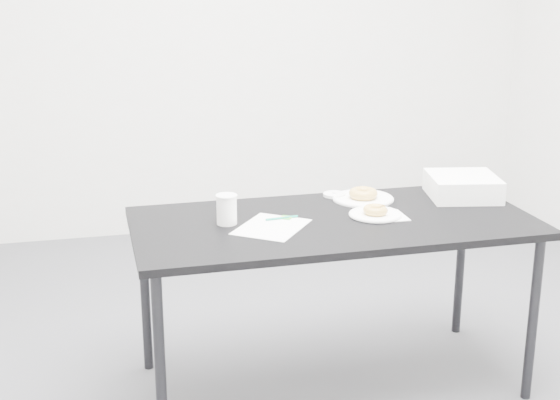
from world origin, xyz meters
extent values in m
plane|color=#4E4E53|center=(0.00, 0.00, 0.00)|extent=(4.00, 4.00, 0.00)
cube|color=white|center=(0.00, 2.00, 1.35)|extent=(4.00, 0.02, 2.70)
cube|color=black|center=(0.08, -0.09, 0.69)|extent=(1.56, 0.74, 0.03)
cylinder|color=black|center=(-0.63, -0.40, 0.34)|extent=(0.04, 0.04, 0.68)
cylinder|color=black|center=(-0.64, 0.21, 0.34)|extent=(0.04, 0.04, 0.68)
cylinder|color=black|center=(0.80, -0.38, 0.34)|extent=(0.04, 0.04, 0.68)
cylinder|color=black|center=(0.80, 0.23, 0.34)|extent=(0.04, 0.04, 0.68)
cube|color=white|center=(-0.17, -0.13, 0.71)|extent=(0.34, 0.36, 0.00)
cube|color=green|center=(-0.09, -0.04, 0.71)|extent=(0.06, 0.06, 0.00)
cylinder|color=#0C8B6E|center=(-0.11, -0.05, 0.71)|extent=(0.13, 0.02, 0.01)
cube|color=white|center=(0.29, -0.11, 0.71)|extent=(0.15, 0.15, 0.00)
cylinder|color=white|center=(0.25, -0.09, 0.71)|extent=(0.21, 0.21, 0.01)
torus|color=#C38F3D|center=(0.25, -0.09, 0.73)|extent=(0.11, 0.11, 0.03)
cylinder|color=white|center=(0.28, 0.14, 0.71)|extent=(0.26, 0.26, 0.01)
torus|color=#C38F3D|center=(0.28, 0.14, 0.73)|extent=(0.16, 0.16, 0.04)
cylinder|color=white|center=(-0.33, -0.05, 0.76)|extent=(0.08, 0.08, 0.12)
cylinder|color=white|center=(0.18, 0.22, 0.71)|extent=(0.10, 0.10, 0.01)
cube|color=white|center=(0.71, 0.08, 0.75)|extent=(0.33, 0.33, 0.09)
camera|label=1|loc=(-0.79, -2.83, 1.64)|focal=50.00mm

